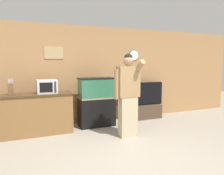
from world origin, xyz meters
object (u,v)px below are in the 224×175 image
(tv_on_stand, at_px, (143,108))
(counter_island, at_px, (37,114))
(knife_block, at_px, (11,89))
(aquarium_on_stand, at_px, (97,102))
(microwave, at_px, (47,86))
(person_standing, at_px, (128,94))

(tv_on_stand, bearing_deg, counter_island, -174.40)
(knife_block, height_order, aquarium_on_stand, knife_block)
(knife_block, xyz_separation_m, tv_on_stand, (3.47, 0.27, -0.76))
(microwave, height_order, knife_block, knife_block)
(microwave, relative_size, tv_on_stand, 0.34)
(counter_island, height_order, microwave, microwave)
(counter_island, bearing_deg, knife_block, 178.06)
(microwave, height_order, aquarium_on_stand, aquarium_on_stand)
(tv_on_stand, xyz_separation_m, person_standing, (-1.13, -1.23, 0.64))
(counter_island, xyz_separation_m, person_standing, (1.83, -0.94, 0.48))
(aquarium_on_stand, xyz_separation_m, person_standing, (0.36, -1.04, 0.32))
(person_standing, bearing_deg, tv_on_stand, 47.49)
(counter_island, distance_m, person_standing, 2.11)
(aquarium_on_stand, height_order, person_standing, person_standing)
(microwave, xyz_separation_m, tv_on_stand, (2.71, 0.27, -0.77))
(microwave, bearing_deg, tv_on_stand, 5.67)
(counter_island, xyz_separation_m, tv_on_stand, (2.96, 0.29, -0.16))
(counter_island, height_order, knife_block, knife_block)
(aquarium_on_stand, bearing_deg, tv_on_stand, 7.38)
(counter_island, distance_m, tv_on_stand, 2.98)
(aquarium_on_stand, bearing_deg, knife_block, -177.68)
(knife_block, distance_m, tv_on_stand, 3.56)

